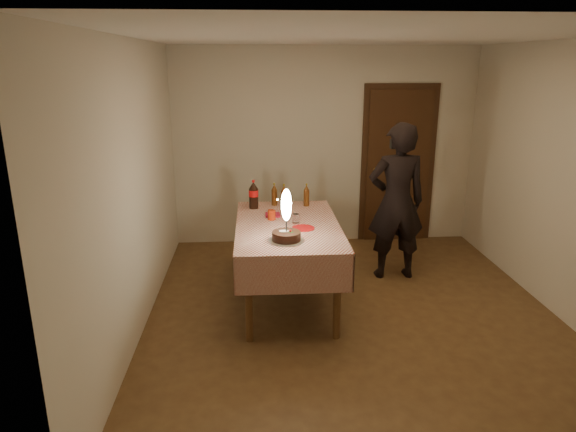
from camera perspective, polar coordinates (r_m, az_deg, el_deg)
The scene contains 13 objects.
ground at distance 5.18m, azimuth 7.20°, elevation -10.90°, with size 4.00×4.50×0.01m, color brown.
room_shell at distance 4.73m, azimuth 8.16°, elevation 7.60°, with size 4.04×4.54×2.62m.
dining_table at distance 5.12m, azimuth -0.04°, elevation -2.10°, with size 1.02×1.72×0.85m.
birthday_cake at distance 4.58m, azimuth -0.18°, elevation -1.26°, with size 0.32×0.32×0.48m.
red_plate at distance 4.95m, azimuth 1.70°, elevation -1.35°, with size 0.22×0.22×0.01m, color red.
red_cup at distance 5.21m, azimuth -1.83°, elevation 0.12°, with size 0.08×0.08×0.10m, color #AC280B.
clear_cup at distance 5.11m, azimuth 0.88°, elevation -0.26°, with size 0.07×0.07×0.09m, color white.
napkin_stack at distance 5.35m, azimuth -1.71°, elevation 0.12°, with size 0.15×0.15×0.02m, color #AB132E.
cola_bottle at distance 5.60m, azimuth -3.85°, elevation 2.38°, with size 0.10×0.10×0.32m.
amber_bottle_left at distance 5.72m, azimuth -1.53°, elevation 2.35°, with size 0.06×0.06×0.26m.
amber_bottle_right at distance 5.70m, azimuth 2.06°, elevation 2.29°, with size 0.06×0.06×0.26m.
amber_bottle_mid at distance 5.67m, azimuth -0.46°, elevation 2.23°, with size 0.06×0.06×0.26m.
photographer at distance 5.86m, azimuth 11.96°, elevation 1.56°, with size 0.66×0.47×1.78m.
Camera 1 is at (-0.94, -4.49, 2.40)m, focal length 32.00 mm.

